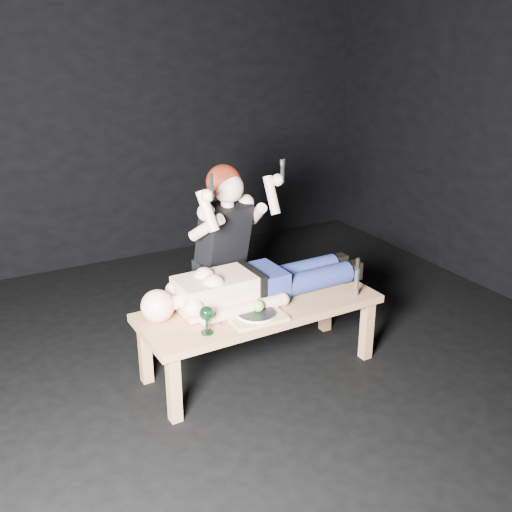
# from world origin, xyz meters

# --- Properties ---
(ground) EXTENTS (5.00, 5.00, 0.00)m
(ground) POSITION_xyz_m (0.00, 0.00, 0.00)
(ground) COLOR black
(ground) RESTS_ON ground
(back_wall) EXTENTS (5.00, 0.00, 5.00)m
(back_wall) POSITION_xyz_m (0.00, 2.50, 1.50)
(back_wall) COLOR black
(back_wall) RESTS_ON ground
(table) EXTENTS (1.50, 0.60, 0.45)m
(table) POSITION_xyz_m (0.25, 0.21, 0.23)
(table) COLOR #AF744B
(table) RESTS_ON ground
(lying_man) EXTENTS (1.39, 0.46, 0.24)m
(lying_man) POSITION_xyz_m (0.29, 0.31, 0.57)
(lying_man) COLOR beige
(lying_man) RESTS_ON table
(kneeling_woman) EXTENTS (0.83, 0.89, 1.27)m
(kneeling_woman) POSITION_xyz_m (0.20, 0.72, 0.64)
(kneeling_woman) COLOR black
(kneeling_woman) RESTS_ON ground
(serving_tray) EXTENTS (0.33, 0.24, 0.02)m
(serving_tray) POSITION_xyz_m (0.14, 0.06, 0.46)
(serving_tray) COLOR tan
(serving_tray) RESTS_ON table
(plate) EXTENTS (0.22, 0.22, 0.02)m
(plate) POSITION_xyz_m (0.14, 0.06, 0.48)
(plate) COLOR white
(plate) RESTS_ON serving_tray
(apple) EXTENTS (0.07, 0.07, 0.07)m
(apple) POSITION_xyz_m (0.16, 0.07, 0.52)
(apple) COLOR #58AD27
(apple) RESTS_ON plate
(goblet) EXTENTS (0.08, 0.08, 0.16)m
(goblet) POSITION_xyz_m (-0.18, 0.04, 0.53)
(goblet) COLOR black
(goblet) RESTS_ON table
(fork_flat) EXTENTS (0.06, 0.15, 0.01)m
(fork_flat) POSITION_xyz_m (-0.06, 0.04, 0.45)
(fork_flat) COLOR #B2B2B7
(fork_flat) RESTS_ON table
(knife_flat) EXTENTS (0.02, 0.16, 0.01)m
(knife_flat) POSITION_xyz_m (0.31, 0.05, 0.45)
(knife_flat) COLOR #B2B2B7
(knife_flat) RESTS_ON table
(spoon_flat) EXTENTS (0.10, 0.14, 0.01)m
(spoon_flat) POSITION_xyz_m (0.23, 0.09, 0.45)
(spoon_flat) COLOR #B2B2B7
(spoon_flat) RESTS_ON table
(carving_knife) EXTENTS (0.03, 0.04, 0.25)m
(carving_knife) POSITION_xyz_m (0.84, 0.04, 0.58)
(carving_knife) COLOR #B2B2B7
(carving_knife) RESTS_ON table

